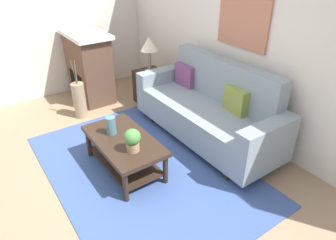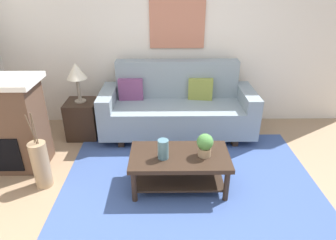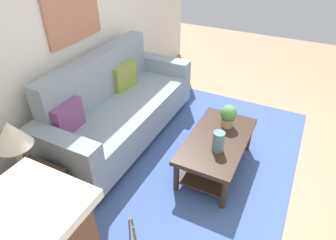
# 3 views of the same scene
# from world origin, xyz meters

# --- Properties ---
(ground_plane) EXTENTS (9.60, 9.60, 0.00)m
(ground_plane) POSITION_xyz_m (0.00, 0.00, 0.00)
(ground_plane) COLOR #9E7F60
(wall_back) EXTENTS (5.60, 0.10, 2.70)m
(wall_back) POSITION_xyz_m (0.00, 2.14, 1.35)
(wall_back) COLOR silver
(wall_back) RESTS_ON ground_plane
(area_rug) EXTENTS (2.96, 2.03, 0.01)m
(area_rug) POSITION_xyz_m (0.00, 0.50, 0.01)
(area_rug) COLOR #3D5693
(area_rug) RESTS_ON ground_plane
(couch) EXTENTS (2.22, 0.84, 1.08)m
(couch) POSITION_xyz_m (-0.10, 1.60, 0.43)
(couch) COLOR gray
(couch) RESTS_ON ground_plane
(throw_pillow_plum) EXTENTS (0.36, 0.13, 0.32)m
(throw_pillow_plum) POSITION_xyz_m (-0.79, 1.72, 0.68)
(throw_pillow_plum) COLOR #7A4270
(throw_pillow_plum) RESTS_ON couch
(throw_pillow_olive) EXTENTS (0.37, 0.17, 0.32)m
(throw_pillow_olive) POSITION_xyz_m (0.25, 1.72, 0.68)
(throw_pillow_olive) COLOR olive
(throw_pillow_olive) RESTS_ON couch
(coffee_table) EXTENTS (1.10, 0.60, 0.43)m
(coffee_table) POSITION_xyz_m (-0.13, 0.32, 0.31)
(coffee_table) COLOR #332319
(coffee_table) RESTS_ON ground_plane
(tabletop_vase) EXTENTS (0.12, 0.12, 0.22)m
(tabletop_vase) POSITION_xyz_m (-0.31, 0.26, 0.54)
(tabletop_vase) COLOR slate
(tabletop_vase) RESTS_ON coffee_table
(potted_plant_tabletop) EXTENTS (0.18, 0.18, 0.26)m
(potted_plant_tabletop) POSITION_xyz_m (0.14, 0.30, 0.57)
(potted_plant_tabletop) COLOR tan
(potted_plant_tabletop) RESTS_ON coffee_table
(side_table) EXTENTS (0.44, 0.44, 0.56)m
(side_table) POSITION_xyz_m (-1.51, 1.54, 0.28)
(side_table) COLOR #332319
(side_table) RESTS_ON ground_plane
(table_lamp) EXTENTS (0.28, 0.28, 0.57)m
(table_lamp) POSITION_xyz_m (-1.51, 1.54, 0.99)
(table_lamp) COLOR gray
(table_lamp) RESTS_ON side_table
(floor_vase_branch_a) EXTENTS (0.03, 0.03, 0.36)m
(floor_vase_branch_a) POSITION_xyz_m (-1.68, 0.37, 0.74)
(floor_vase_branch_a) COLOR brown
(floor_vase_branch_a) RESTS_ON floor_vase
(floor_vase_branch_b) EXTENTS (0.04, 0.01, 0.36)m
(floor_vase_branch_b) POSITION_xyz_m (-1.71, 0.38, 0.74)
(floor_vase_branch_b) COLOR brown
(floor_vase_branch_b) RESTS_ON floor_vase
(framed_painting) EXTENTS (0.81, 0.03, 0.77)m
(framed_painting) POSITION_xyz_m (-0.10, 2.07, 1.60)
(framed_painting) COLOR #B77056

